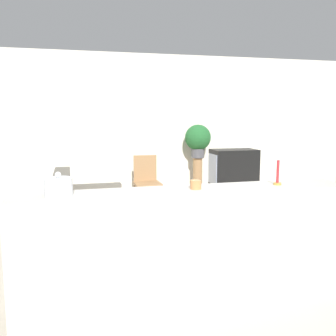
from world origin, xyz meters
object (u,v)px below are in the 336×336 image
at_px(potted_plant, 198,139).
at_px(decorative_bowl, 58,187).
at_px(couch, 89,222).
at_px(wooden_chair, 147,180).
at_px(television, 233,168).

distance_m(potted_plant, decorative_bowl, 4.23).
height_order(couch, wooden_chair, wooden_chair).
relative_size(television, decorative_bowl, 3.26).
xyz_separation_m(wooden_chair, decorative_bowl, (-1.32, -3.21, 0.54)).
height_order(television, wooden_chair, television).
bearing_deg(couch, television, 19.14).
relative_size(television, wooden_chair, 0.77).
relative_size(wooden_chair, potted_plant, 1.52).
xyz_separation_m(potted_plant, decorative_bowl, (-2.34, -3.52, -0.12)).
bearing_deg(decorative_bowl, couch, 80.27).
distance_m(wooden_chair, decorative_bowl, 3.52).
relative_size(couch, potted_plant, 2.85).
xyz_separation_m(couch, potted_plant, (2.07, 1.90, 0.87)).
height_order(couch, television, television).
height_order(wooden_chair, decorative_bowl, decorative_bowl).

